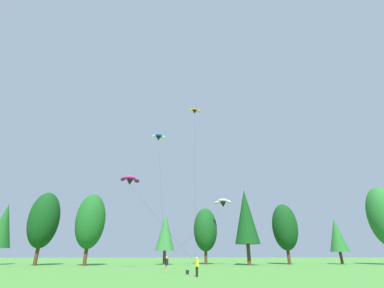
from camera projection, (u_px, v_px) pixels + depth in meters
The scene contains 16 objects.
treeline_tree_b at pixel (3, 226), 50.68m from camera, with size 4.03×4.03×11.04m.
treeline_tree_c at pixel (44, 220), 48.11m from camera, with size 5.22×5.22×12.65m.
treeline_tree_d at pixel (91, 221), 47.26m from camera, with size 5.09×5.09×12.17m.
treeline_tree_e at pixel (165, 232), 50.86m from camera, with size 3.64×3.64×9.26m.
treeline_tree_f at pixel (205, 229), 52.16m from camera, with size 4.62×4.62×10.46m.
treeline_tree_g at pixel (246, 216), 49.40m from camera, with size 4.56×4.56×13.44m.
treeline_tree_h at pixel (285, 227), 51.86m from camera, with size 4.82×4.82×11.19m.
treeline_tree_i at pixel (337, 235), 52.22m from camera, with size 3.45×3.45×8.42m.
treeline_tree_j at pixel (384, 216), 50.30m from camera, with size 5.62×5.62×14.16m.
kite_flyer_near at pixel (166, 263), 28.71m from camera, with size 0.44×0.59×1.69m.
kite_flyer_mid at pixel (197, 265), 24.63m from camera, with size 0.44×0.59×1.69m.
parafoil_kite_high_blue_white at pixel (159, 137), 57.80m from camera, with size 5.18×22.40×25.18m.
parafoil_kite_mid_orange at pixel (195, 111), 46.55m from camera, with size 2.16×14.23×24.71m.
parafoil_kite_far_white at pixel (223, 202), 50.37m from camera, with size 11.41×20.20×10.56m.
parafoil_kite_low_magenta at pixel (130, 180), 39.19m from camera, with size 10.59×12.62×11.67m.
backpack at pixel (187, 272), 27.13m from camera, with size 0.32×0.24×0.40m, color black.
Camera 1 is at (0.18, -6.40, 2.10)m, focal length 24.51 mm.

